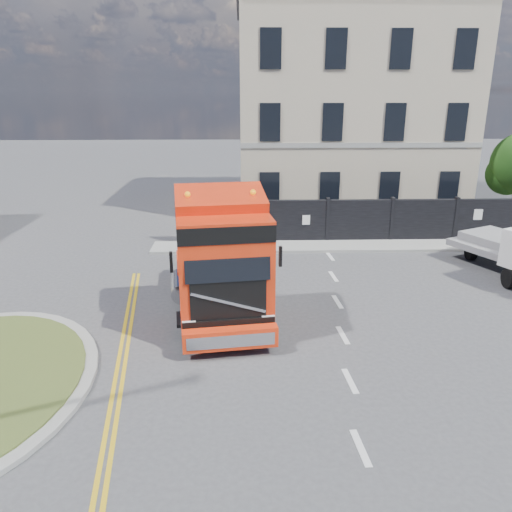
{
  "coord_description": "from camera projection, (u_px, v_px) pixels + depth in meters",
  "views": [
    {
      "loc": [
        0.05,
        -13.37,
        6.79
      ],
      "look_at": [
        0.48,
        1.58,
        1.8
      ],
      "focal_mm": 35.0,
      "sensor_mm": 36.0,
      "label": 1
    }
  ],
  "objects": [
    {
      "name": "ground",
      "position": [
        241.0,
        330.0,
        14.82
      ],
      "size": [
        120.0,
        120.0,
        0.0
      ],
      "primitive_type": "plane",
      "color": "#424244",
      "rests_on": "ground"
    },
    {
      "name": "hoarding_fence",
      "position": [
        382.0,
        221.0,
        23.22
      ],
      "size": [
        18.8,
        0.25,
        2.0
      ],
      "color": "black",
      "rests_on": "ground"
    },
    {
      "name": "georgian_building",
      "position": [
        344.0,
        108.0,
        28.8
      ],
      "size": [
        12.3,
        10.3,
        12.8
      ],
      "color": "#B3A78E",
      "rests_on": "ground"
    },
    {
      "name": "pavement_far",
      "position": [
        373.0,
        246.0,
        22.65
      ],
      "size": [
        20.0,
        1.6,
        0.12
      ],
      "primitive_type": "cube",
      "color": "gray",
      "rests_on": "ground"
    },
    {
      "name": "truck",
      "position": [
        221.0,
        265.0,
        14.89
      ],
      "size": [
        3.38,
        7.03,
        4.05
      ],
      "rotation": [
        0.0,
        0.0,
        0.13
      ],
      "color": "black",
      "rests_on": "ground"
    }
  ]
}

